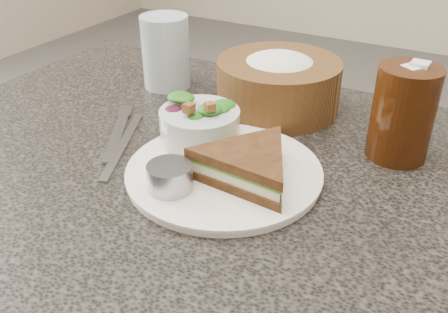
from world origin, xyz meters
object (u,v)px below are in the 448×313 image
Objects in this scene: cola_glass at (404,109)px; water_glass at (166,52)px; salad_bowl at (200,120)px; bread_basket at (279,77)px; dinner_plate at (224,172)px; sandwich at (248,165)px; dressing_ramekin at (170,177)px.

cola_glass is 1.11× the size of water_glass.
salad_bowl is 0.18m from bread_basket.
cola_glass is at bearing 24.70° from salad_bowl.
water_glass is (-0.22, -0.01, 0.01)m from bread_basket.
salad_bowl reaches higher than dinner_plate.
bread_basket is (0.04, 0.18, 0.01)m from salad_bowl.
sandwich is 1.41× the size of salad_bowl.
water_glass reaches higher than bread_basket.
water_glass is (-0.28, 0.23, 0.03)m from sandwich.
salad_bowl is at bearing 104.87° from dressing_ramekin.
cola_glass is at bearing -7.15° from water_glass.
cola_glass reaches higher than bread_basket.
water_glass is at bearing 137.89° from dinner_plate.
water_glass is at bearing 146.14° from sandwich.
sandwich reaches higher than dressing_ramekin.
cola_glass is (0.21, -0.06, 0.01)m from bread_basket.
bread_basket reaches higher than salad_bowl.
cola_glass reaches higher than sandwich.
cola_glass is at bearing 42.04° from dinner_plate.
cola_glass is 0.43m from water_glass.
cola_glass is at bearing -16.04° from bread_basket.
dressing_ramekin is at bearing -54.52° from water_glass.
sandwich is 1.13× the size of cola_glass.
bread_basket is at bearing 96.27° from dinner_plate.
sandwich is 0.12m from salad_bowl.
dinner_plate is at bearing -42.11° from water_glass.
sandwich is 0.23m from cola_glass.
dressing_ramekin is 0.44× the size of water_glass.
water_glass reaches higher than sandwich.
dinner_plate is 2.23× the size of salad_bowl.
cola_glass is (0.25, 0.12, 0.03)m from salad_bowl.
dressing_ramekin is at bearing -115.93° from dinner_plate.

